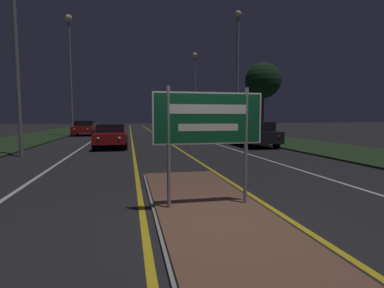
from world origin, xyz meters
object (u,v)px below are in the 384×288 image
Objects in this scene: streetlight_left_near at (15,19)px; streetlight_right_near at (238,64)px; streetlight_left_far at (70,54)px; highway_sign at (208,123)px; streetlight_right_far at (195,79)px; car_receding_1 at (213,128)px; car_receding_0 at (253,134)px; car_approaching_1 at (84,128)px; car_approaching_0 at (111,135)px; car_receding_2 at (195,126)px.

streetlight_right_near is at bearing 24.08° from streetlight_left_near.
streetlight_left_far is at bearing 90.93° from streetlight_left_near.
streetlight_right_near is (6.11, 14.88, 3.82)m from highway_sign.
streetlight_right_far reaches higher than highway_sign.
car_receding_1 is (-0.30, 5.17, -4.70)m from streetlight_right_near.
streetlight_left_far is 18.46m from car_receding_0.
streetlight_left_far is 6.89m from car_approaching_1.
car_receding_0 is 17.92m from car_approaching_1.
car_approaching_0 is at bearing 101.21° from highway_sign.
highway_sign is 28.50m from car_receding_2.
car_receding_1 is at bearing 41.53° from streetlight_left_near.
highway_sign is 0.50× the size of car_receding_0.
streetlight_right_far is at bearing 89.41° from car_receding_0.
car_approaching_0 is (-8.61, -2.30, -4.76)m from streetlight_right_near.
streetlight_right_far is 5.54m from car_receding_2.
highway_sign is 0.50× the size of car_receding_2.
streetlight_left_near reaches higher than car_receding_2.
car_receding_2 is at bearing 77.92° from highway_sign.
car_receding_0 is at bearing -90.59° from streetlight_right_far.
car_receding_2 is (5.96, 27.86, -0.91)m from highway_sign.
car_receding_2 is (-0.06, 16.13, 0.01)m from car_receding_0.
car_receding_1 is (-0.21, 8.32, 0.03)m from car_receding_0.
car_approaching_0 is at bearing -69.94° from streetlight_left_far.
car_receding_2 is at bearing 12.48° from car_approaching_1.
car_receding_2 is (0.15, 7.81, -0.02)m from car_receding_1.
car_receding_0 reaches higher than car_receding_1.
car_approaching_0 is at bearing 40.54° from streetlight_left_near.
car_approaching_0 is (-8.69, -16.58, -5.41)m from streetlight_right_far.
streetlight_left_far is (-6.51, 23.58, 5.69)m from highway_sign.
streetlight_left_near is at bearing -138.47° from car_receding_1.
streetlight_right_far is 18.24m from car_receding_0.
car_receding_0 is 0.94× the size of car_receding_1.
streetlight_left_far is at bearing 105.43° from highway_sign.
car_approaching_0 is (-8.30, -7.47, -0.06)m from car_receding_1.
streetlight_left_far reaches higher than car_approaching_1.
highway_sign is 20.89m from car_receding_1.
streetlight_left_far is at bearing 136.59° from car_receding_0.
streetlight_left_near is 1.09× the size of streetlight_right_far.
streetlight_left_far reaches higher than car_receding_1.
streetlight_left_near is at bearing -123.46° from car_receding_2.
car_receding_1 is (-0.39, -9.11, -5.35)m from streetlight_right_far.
streetlight_right_near is at bearing 67.66° from highway_sign.
car_receding_1 reaches higher than car_approaching_1.
car_receding_2 is (-0.24, -1.30, -5.38)m from streetlight_right_far.
streetlight_right_near is 0.99× the size of streetlight_right_far.
streetlight_right_far is 10.58m from car_receding_1.
highway_sign is at bearing -77.24° from car_approaching_1.
streetlight_right_near is at bearing -90.33° from streetlight_right_far.
car_receding_1 is at bearing 93.35° from streetlight_right_near.
car_receding_2 is at bearing 90.68° from streetlight_right_near.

